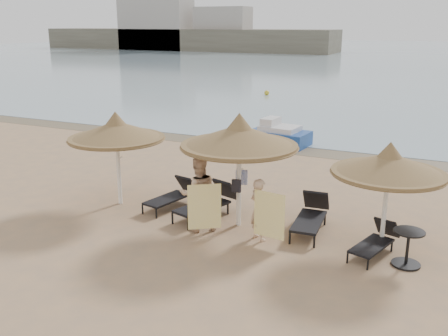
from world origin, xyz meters
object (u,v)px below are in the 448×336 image
at_px(palapa_left, 116,131).
at_px(lounger_far_left, 173,195).
at_px(pedal_boat, 279,135).
at_px(person_right, 259,205).
at_px(lounger_near_right, 311,215).
at_px(palapa_center, 239,137).
at_px(lounger_far_right, 376,240).
at_px(person_left, 198,188).
at_px(side_table, 407,249).
at_px(palapa_right, 389,164).
at_px(lounger_near_left, 209,202).

height_order(palapa_left, lounger_far_left, palapa_left).
bearing_deg(pedal_boat, person_right, -67.48).
relative_size(palapa_left, pedal_boat, 1.05).
xyz_separation_m(palapa_left, lounger_near_right, (5.62, 0.48, -1.79)).
height_order(palapa_left, pedal_boat, palapa_left).
distance_m(palapa_center, lounger_far_right, 4.10).
bearing_deg(lounger_far_left, palapa_left, -152.22).
xyz_separation_m(palapa_center, person_left, (-0.80, -0.72, -1.25)).
relative_size(palapa_left, side_table, 3.41).
relative_size(palapa_right, lounger_far_right, 1.54).
distance_m(lounger_far_left, side_table, 6.59).
bearing_deg(palapa_left, pedal_boat, 78.55).
height_order(palapa_left, side_table, palapa_left).
relative_size(palapa_right, pedal_boat, 0.99).
distance_m(palapa_center, lounger_near_left, 2.23).
height_order(lounger_near_left, side_table, lounger_near_left).
bearing_deg(lounger_far_right, person_right, -154.92).
bearing_deg(lounger_far_right, lounger_far_left, -169.99).
bearing_deg(pedal_boat, lounger_near_right, -59.65).
relative_size(lounger_near_right, lounger_far_right, 1.19).
height_order(lounger_near_left, person_left, person_left).
height_order(palapa_center, lounger_far_right, palapa_center).
relative_size(lounger_far_left, lounger_near_right, 0.93).
bearing_deg(lounger_near_left, person_left, -61.01).
bearing_deg(palapa_center, lounger_near_left, 165.07).
relative_size(person_left, person_right, 1.25).
bearing_deg(lounger_far_left, lounger_near_right, 12.75).
bearing_deg(person_right, person_left, 30.70).
bearing_deg(palapa_left, person_right, -8.00).
bearing_deg(pedal_boat, lounger_far_left, -85.53).
bearing_deg(lounger_near_left, lounger_near_right, 22.62).
bearing_deg(lounger_far_right, side_table, -6.96).
relative_size(palapa_right, lounger_near_right, 1.29).
bearing_deg(lounger_near_right, palapa_right, -15.82).
bearing_deg(palapa_left, palapa_right, 0.89).
bearing_deg(person_left, palapa_right, 154.56).
bearing_deg(person_right, pedal_boat, -46.59).
height_order(palapa_left, lounger_near_left, palapa_left).
bearing_deg(palapa_right, person_right, -164.78).
xyz_separation_m(palapa_right, lounger_near_left, (-4.62, 0.13, -1.65)).
xyz_separation_m(palapa_right, person_right, (-2.82, -0.77, -1.15)).
distance_m(side_table, pedal_boat, 11.41).
relative_size(palapa_center, lounger_far_right, 1.78).
relative_size(palapa_center, palapa_right, 1.16).
distance_m(lounger_far_right, pedal_boat, 10.78).
height_order(palapa_center, palapa_right, palapa_center).
bearing_deg(person_left, person_right, 147.01).
distance_m(lounger_near_left, pedal_boat, 8.81).
bearing_deg(lounger_near_right, lounger_far_left, 176.21).
distance_m(lounger_near_left, lounger_far_right, 4.57).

